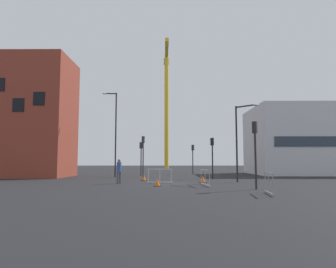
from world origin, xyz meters
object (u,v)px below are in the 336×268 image
(streetlamp_short, at_px, (240,135))
(traffic_light_far, at_px, (193,154))
(traffic_light_island, at_px, (141,153))
(streetlamp_tall, at_px, (114,128))
(traffic_light_crosswalk, at_px, (212,151))
(pedestrian_walking, at_px, (119,169))
(traffic_light_verge, at_px, (143,150))
(traffic_cone_by_barrier, at_px, (203,180))
(traffic_light_near, at_px, (255,144))
(traffic_cone_on_verge, at_px, (157,183))
(construction_crane, at_px, (167,94))
(traffic_cone_striped, at_px, (144,178))

(streetlamp_short, xyz_separation_m, traffic_light_far, (-2.66, 13.88, -1.20))
(streetlamp_short, distance_m, traffic_light_island, 13.10)
(streetlamp_tall, relative_size, traffic_light_crosswalk, 2.31)
(streetlamp_tall, height_order, traffic_light_far, streetlamp_tall)
(traffic_light_island, relative_size, pedestrian_walking, 2.07)
(traffic_light_verge, bearing_deg, traffic_light_island, 101.32)
(streetlamp_tall, bearing_deg, traffic_light_verge, 4.99)
(traffic_light_far, relative_size, traffic_cone_by_barrier, 7.03)
(traffic_light_verge, distance_m, traffic_light_island, 2.22)
(streetlamp_short, bearing_deg, traffic_light_crosswalk, 109.75)
(traffic_light_near, bearing_deg, traffic_light_far, 96.47)
(traffic_light_island, xyz_separation_m, traffic_cone_on_verge, (2.39, -13.20, -2.29))
(traffic_light_crosswalk, bearing_deg, traffic_light_far, 96.57)
(traffic_light_verge, relative_size, pedestrian_walking, 2.34)
(traffic_light_far, bearing_deg, traffic_cone_on_verge, -101.92)
(streetlamp_short, height_order, traffic_light_crosswalk, streetlamp_short)
(traffic_cone_by_barrier, bearing_deg, pedestrian_walking, -171.20)
(streetlamp_tall, bearing_deg, construction_crane, 81.75)
(construction_crane, xyz_separation_m, traffic_cone_striped, (-1.40, -39.70, -16.11))
(streetlamp_short, bearing_deg, streetlamp_tall, 147.06)
(streetlamp_short, distance_m, traffic_cone_by_barrier, 4.56)
(traffic_cone_by_barrier, relative_size, traffic_cone_on_verge, 1.03)
(traffic_light_near, xyz_separation_m, traffic_light_far, (-2.22, 19.61, -0.22))
(traffic_light_island, relative_size, traffic_light_far, 1.02)
(construction_crane, distance_m, traffic_light_island, 34.85)
(pedestrian_walking, bearing_deg, traffic_light_island, 87.27)
(construction_crane, bearing_deg, traffic_cone_on_verge, -90.04)
(streetlamp_short, xyz_separation_m, traffic_light_near, (-0.44, -5.73, -0.98))
(traffic_light_crosswalk, bearing_deg, streetlamp_short, -70.25)
(construction_crane, bearing_deg, streetlamp_short, -81.40)
(construction_crane, height_order, traffic_light_crosswalk, construction_crane)
(streetlamp_tall, height_order, traffic_light_near, streetlamp_tall)
(streetlamp_short, distance_m, traffic_cone_striped, 8.64)
(construction_crane, distance_m, traffic_light_near, 49.62)
(traffic_light_verge, bearing_deg, traffic_cone_striped, -84.04)
(construction_crane, xyz_separation_m, traffic_light_crosswalk, (4.73, -37.26, -13.78))
(traffic_cone_on_verge, bearing_deg, traffic_cone_striped, 104.23)
(streetlamp_short, xyz_separation_m, traffic_light_verge, (-8.29, 7.56, -0.85))
(streetlamp_tall, relative_size, traffic_cone_by_barrier, 16.92)
(construction_crane, height_order, traffic_light_near, construction_crane)
(traffic_cone_striped, xyz_separation_m, traffic_cone_by_barrier, (4.72, -2.29, 0.01))
(traffic_light_near, bearing_deg, traffic_light_crosswalk, 96.37)
(traffic_light_crosswalk, xyz_separation_m, traffic_cone_by_barrier, (-1.42, -4.73, -2.32))
(pedestrian_walking, relative_size, traffic_cone_striped, 3.63)
(traffic_light_crosswalk, bearing_deg, traffic_light_near, -83.63)
(construction_crane, relative_size, traffic_light_crosswalk, 6.81)
(traffic_light_verge, xyz_separation_m, traffic_light_far, (5.63, 6.32, -0.34))
(construction_crane, bearing_deg, pedestrian_walking, -93.93)
(construction_crane, bearing_deg, traffic_cone_striped, -92.03)
(traffic_light_near, distance_m, traffic_light_far, 19.74)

